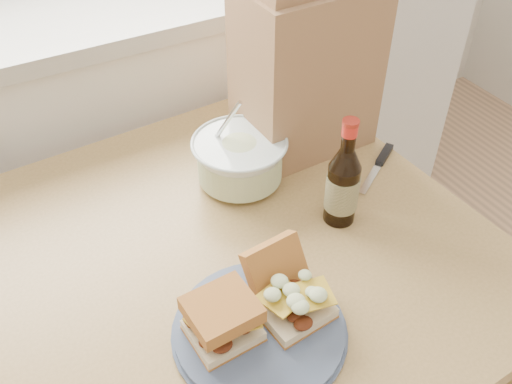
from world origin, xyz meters
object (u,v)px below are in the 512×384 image
beer_bottle (343,184)px  paper_bag (306,69)px  coleslaw_bowl (240,161)px  dining_table (238,283)px  plate (259,330)px

beer_bottle → paper_bag: 0.28m
coleslaw_bowl → beer_bottle: size_ratio=0.86×
dining_table → plate: bearing=-110.2°
dining_table → beer_bottle: 0.28m
dining_table → plate: 0.23m
dining_table → coleslaw_bowl: 0.24m
coleslaw_bowl → paper_bag: paper_bag is taller
plate → paper_bag: 0.55m
coleslaw_bowl → beer_bottle: bearing=-60.2°
coleslaw_bowl → paper_bag: 0.24m
plate → beer_bottle: size_ratio=1.20×
coleslaw_bowl → paper_bag: bearing=16.1°
dining_table → plate: plate is taller
dining_table → paper_bag: bearing=34.4°
beer_bottle → plate: bearing=-152.3°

